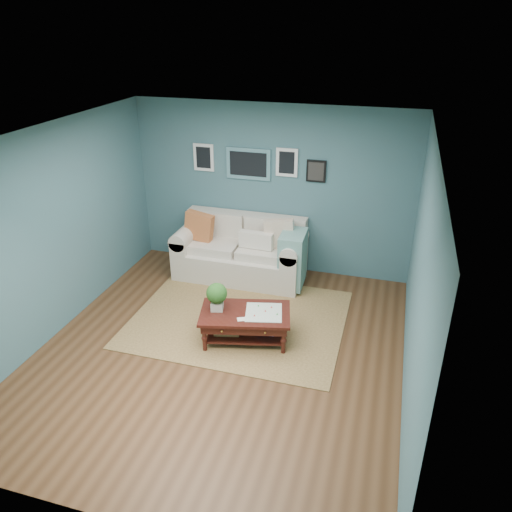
% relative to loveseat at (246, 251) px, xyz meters
% --- Properties ---
extents(room_shell, '(5.00, 5.02, 2.70)m').
position_rel_loveseat_xyz_m(room_shell, '(0.28, -1.97, 0.92)').
color(room_shell, brown).
rests_on(room_shell, ground).
extents(area_rug, '(2.91, 2.33, 0.01)m').
position_rel_loveseat_xyz_m(area_rug, '(0.28, -1.27, -0.43)').
color(area_rug, brown).
rests_on(area_rug, ground).
extents(loveseat, '(2.10, 0.95, 1.08)m').
position_rel_loveseat_xyz_m(loveseat, '(0.00, 0.00, 0.00)').
color(loveseat, silver).
rests_on(loveseat, ground).
extents(coffee_table, '(1.27, 0.91, 0.80)m').
position_rel_loveseat_xyz_m(coffee_table, '(0.46, -1.73, -0.08)').
color(coffee_table, black).
rests_on(coffee_table, ground).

